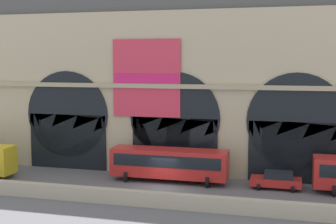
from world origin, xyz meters
TOP-DOWN VIEW (x-y plane):
  - ground_plane at (0.00, 0.00)m, footprint 200.00×200.00m
  - quay_parapet_wall at (0.00, -5.17)m, footprint 90.00×0.70m
  - station_building at (0.03, 7.58)m, footprint 48.48×5.58m
  - bus_center at (0.12, 2.44)m, footprint 11.00×3.25m
  - car_mideast at (9.96, 2.44)m, footprint 4.40×2.22m

SIDE VIEW (x-z plane):
  - ground_plane at x=0.00m, z-range 0.00..0.00m
  - quay_parapet_wall at x=0.00m, z-range 0.00..1.19m
  - car_mideast at x=9.96m, z-range 0.03..1.58m
  - bus_center at x=0.12m, z-range 0.23..3.33m
  - station_building at x=0.03m, z-range -0.25..19.41m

